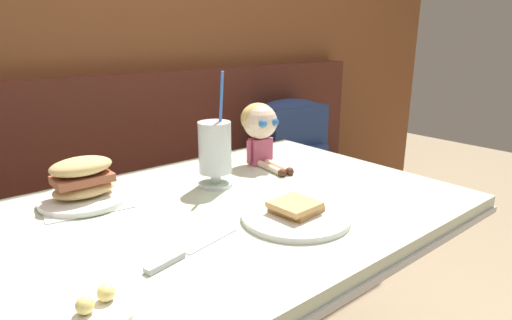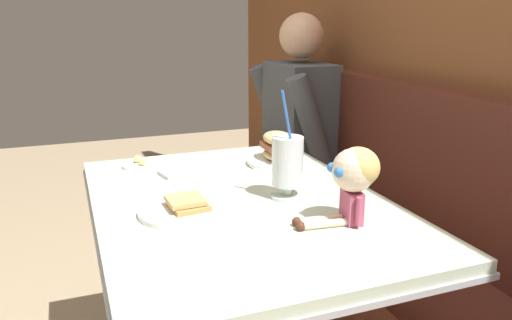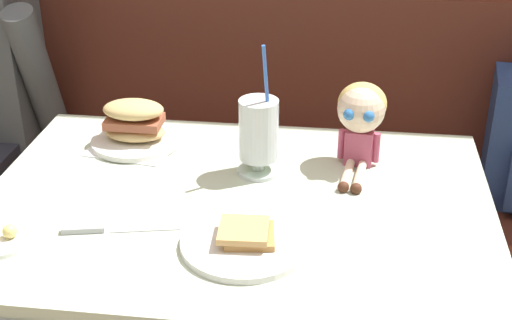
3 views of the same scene
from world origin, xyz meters
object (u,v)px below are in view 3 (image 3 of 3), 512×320
milkshake_glass (259,134)px  seated_doll (361,113)px  butter_knife (100,229)px  toast_plate (245,241)px  sandwich_plate (135,127)px  butter_saucer (0,239)px

milkshake_glass → seated_doll: bearing=18.6°
butter_knife → seated_doll: bearing=35.5°
toast_plate → sandwich_plate: bearing=129.0°
seated_doll → butter_saucer: bearing=-148.1°
sandwich_plate → butter_saucer: 0.49m
toast_plate → milkshake_glass: 0.31m
toast_plate → sandwich_plate: 0.53m
milkshake_glass → sandwich_plate: bearing=161.0°
sandwich_plate → seated_doll: size_ratio=1.03×
butter_saucer → seated_doll: bearing=31.9°
butter_saucer → seated_doll: seated_doll is taller
butter_saucer → seated_doll: 0.82m
butter_knife → seated_doll: size_ratio=1.04×
sandwich_plate → butter_saucer: (-0.14, -0.46, -0.04)m
butter_knife → toast_plate: bearing=-3.0°
butter_knife → seated_doll: seated_doll is taller
sandwich_plate → seated_doll: 0.55m
milkshake_glass → butter_knife: 0.41m
milkshake_glass → sandwich_plate: (-0.32, 0.11, -0.05)m
sandwich_plate → butter_knife: sandwich_plate is taller
milkshake_glass → seated_doll: (0.23, 0.08, 0.03)m
toast_plate → butter_knife: (-0.30, 0.02, -0.01)m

